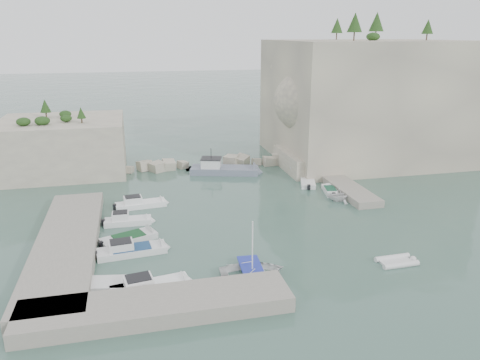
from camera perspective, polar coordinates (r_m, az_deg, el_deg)
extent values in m
plane|color=#436458|center=(45.34, 1.74, -5.84)|extent=(400.00, 400.00, 0.00)
cube|color=beige|center=(72.33, 15.02, 9.37)|extent=(26.00, 22.00, 17.00)
cube|color=beige|center=(65.09, 8.76, 2.40)|extent=(8.00, 10.00, 2.50)
cube|color=beige|center=(67.41, -20.74, 3.95)|extent=(16.00, 14.00, 7.00)
cube|color=#9E9689|center=(43.32, -20.36, -7.35)|extent=(5.00, 24.00, 1.10)
cube|color=#9E9689|center=(32.71, -10.02, -14.91)|extent=(18.00, 4.00, 1.10)
cube|color=#9E9689|center=(58.50, 12.06, -0.38)|extent=(3.00, 16.00, 0.80)
cube|color=beige|center=(65.30, -4.07, 2.11)|extent=(28.00, 3.00, 1.40)
imported|color=white|center=(37.01, 1.50, -11.51)|extent=(5.23, 3.88, 1.04)
imported|color=white|center=(53.62, 12.07, -2.48)|extent=(3.11, 2.70, 1.60)
imported|color=silver|center=(62.11, 8.01, 0.50)|extent=(4.50, 2.40, 1.65)
cylinder|color=white|center=(35.82, 1.53, -7.84)|extent=(0.10, 0.10, 4.20)
cone|color=#1E4219|center=(65.00, 13.84, 18.16)|extent=(1.96, 1.96, 2.45)
cone|color=#1E4219|center=(76.68, 16.33, 18.04)|extent=(2.24, 2.24, 2.80)
cone|color=#1E4219|center=(72.78, 21.93, 16.96)|extent=(1.57, 1.57, 1.96)
cone|color=#1E4219|center=(77.12, 11.76, 17.96)|extent=(1.79, 1.79, 2.24)
cone|color=#1E4219|center=(68.76, -22.67, 8.35)|extent=(1.40, 1.40, 1.75)
cone|color=#1E4219|center=(63.25, -18.81, 7.77)|extent=(1.12, 1.12, 1.40)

